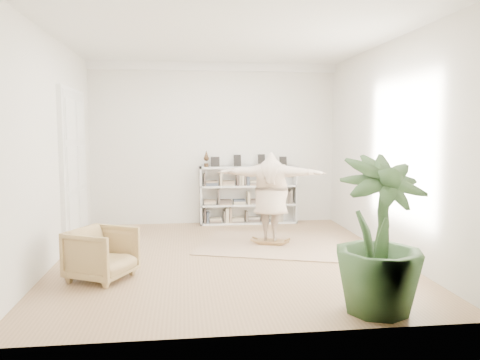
{
  "coord_description": "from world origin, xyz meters",
  "views": [
    {
      "loc": [
        -0.71,
        -7.58,
        2.1
      ],
      "look_at": [
        0.26,
        0.4,
        1.25
      ],
      "focal_mm": 35.0,
      "sensor_mm": 36.0,
      "label": 1
    }
  ],
  "objects_px": {
    "armchair": "(102,254)",
    "rocker_board": "(271,241)",
    "bookshelf": "(248,196)",
    "person": "(271,195)",
    "houseplant": "(379,235)"
  },
  "relations": [
    {
      "from": "person",
      "to": "armchair",
      "type": "bearing_deg",
      "value": 49.73
    },
    {
      "from": "rocker_board",
      "to": "houseplant",
      "type": "distance_m",
      "value": 3.46
    },
    {
      "from": "bookshelf",
      "to": "rocker_board",
      "type": "distance_m",
      "value": 2.15
    },
    {
      "from": "houseplant",
      "to": "bookshelf",
      "type": "bearing_deg",
      "value": 98.12
    },
    {
      "from": "armchair",
      "to": "rocker_board",
      "type": "bearing_deg",
      "value": -30.55
    },
    {
      "from": "armchair",
      "to": "rocker_board",
      "type": "height_order",
      "value": "armchair"
    },
    {
      "from": "rocker_board",
      "to": "person",
      "type": "bearing_deg",
      "value": 74.56
    },
    {
      "from": "bookshelf",
      "to": "person",
      "type": "xyz_separation_m",
      "value": [
        0.13,
        -2.07,
        0.3
      ]
    },
    {
      "from": "armchair",
      "to": "person",
      "type": "distance_m",
      "value": 3.27
    },
    {
      "from": "armchair",
      "to": "houseplant",
      "type": "bearing_deg",
      "value": -87.62
    },
    {
      "from": "rocker_board",
      "to": "armchair",
      "type": "bearing_deg",
      "value": -130.27
    },
    {
      "from": "bookshelf",
      "to": "person",
      "type": "distance_m",
      "value": 2.09
    },
    {
      "from": "bookshelf",
      "to": "person",
      "type": "relative_size",
      "value": 1.11
    },
    {
      "from": "bookshelf",
      "to": "rocker_board",
      "type": "xyz_separation_m",
      "value": [
        0.13,
        -2.07,
        -0.57
      ]
    },
    {
      "from": "person",
      "to": "houseplant",
      "type": "bearing_deg",
      "value": 119.19
    }
  ]
}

